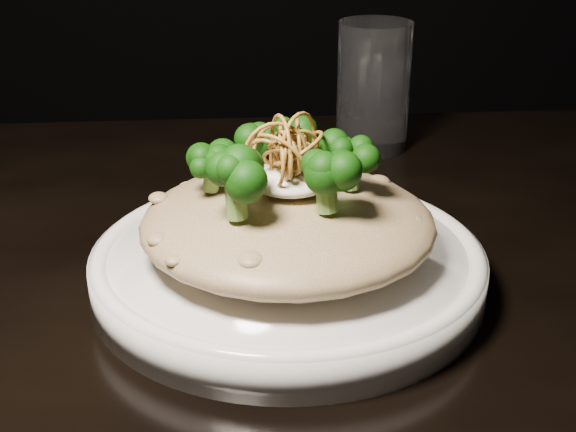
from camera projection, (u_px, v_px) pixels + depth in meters
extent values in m
cube|color=black|center=(381.00, 304.00, 0.59)|extent=(1.10, 0.80, 0.04)
cylinder|color=white|center=(288.00, 268.00, 0.57)|extent=(0.28, 0.28, 0.03)
ellipsoid|color=brown|center=(288.00, 223.00, 0.55)|extent=(0.20, 0.20, 0.04)
ellipsoid|color=white|center=(291.00, 179.00, 0.54)|extent=(0.06, 0.06, 0.02)
cylinder|color=white|center=(373.00, 87.00, 0.82)|extent=(0.10, 0.10, 0.13)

